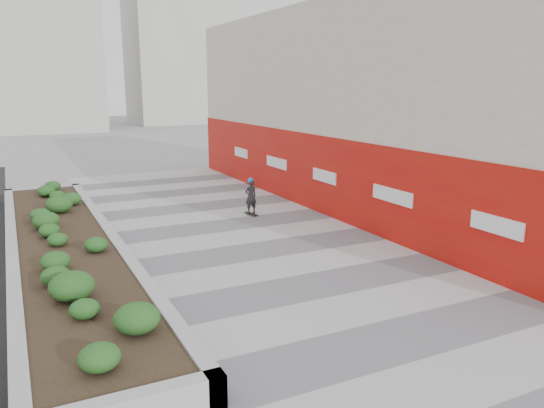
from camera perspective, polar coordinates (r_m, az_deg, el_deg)
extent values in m
plane|color=gray|center=(12.08, 9.78, -11.32)|extent=(160.00, 160.00, 0.00)
cube|color=#A8A8AD|center=(14.42, 2.71, -7.07)|extent=(8.00, 36.00, 0.01)
cube|color=beige|center=(22.47, 11.15, 10.22)|extent=(6.00, 24.00, 8.00)
cube|color=#B01C0D|center=(21.05, 4.39, 3.43)|extent=(0.12, 24.00, 3.00)
cube|color=#9E9EA0|center=(25.14, -23.36, 1.09)|extent=(3.00, 0.30, 0.55)
cube|color=#9E9EA0|center=(16.49, -26.13, -4.85)|extent=(0.30, 18.00, 0.55)
cube|color=#9E9EA0|center=(16.68, -16.84, -3.89)|extent=(0.30, 18.00, 0.55)
cube|color=#2D2116|center=(16.54, -21.45, -4.46)|extent=(2.40, 17.40, 0.50)
cube|color=#ADAAA3|center=(64.06, -25.95, 16.06)|extent=(16.00, 12.00, 20.00)
cube|color=#ADAAA3|center=(72.51, -9.40, 18.17)|extent=(14.00, 10.00, 24.00)
cylinder|color=#595654|center=(14.65, 4.43, -6.77)|extent=(0.44, 0.44, 0.01)
cube|color=black|center=(20.29, -2.28, -1.04)|extent=(0.32, 0.74, 0.02)
imported|color=#28272C|center=(20.14, -2.29, 0.80)|extent=(0.50, 0.36, 1.31)
sphere|color=blue|center=(20.02, -2.31, 2.52)|extent=(0.23, 0.23, 0.23)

